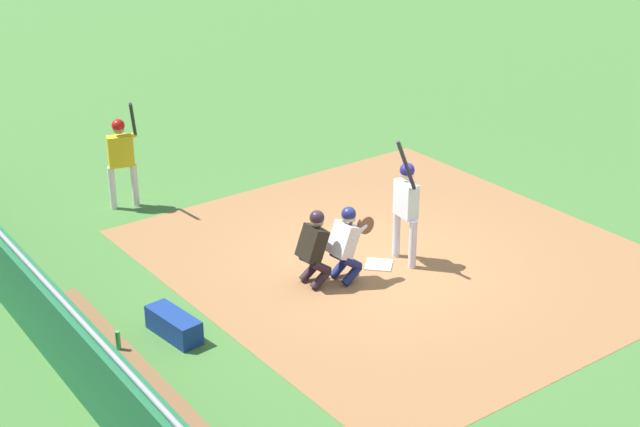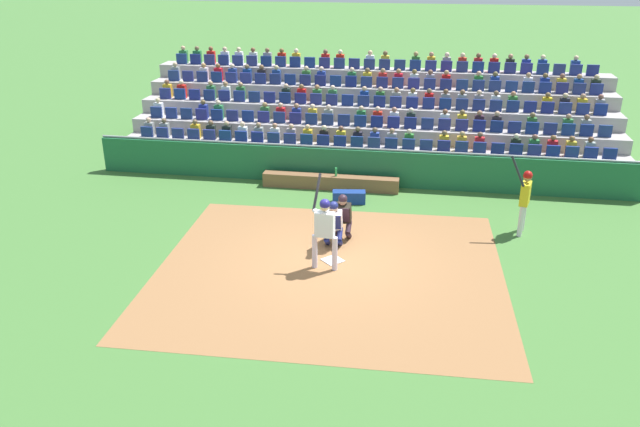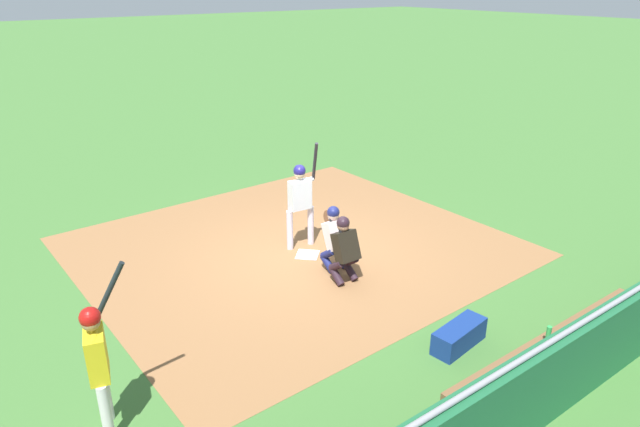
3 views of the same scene
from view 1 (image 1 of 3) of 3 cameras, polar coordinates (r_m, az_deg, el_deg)
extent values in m
plane|color=#3F6F31|center=(16.23, 3.51, -3.09)|extent=(160.00, 160.00, 0.00)
cube|color=#8F623C|center=(16.51, 4.88, -2.62)|extent=(8.39, 7.67, 0.01)
cube|color=white|center=(16.22, 3.51, -3.04)|extent=(0.62, 0.62, 0.02)
cylinder|color=silver|center=(16.38, 4.56, -1.19)|extent=(0.14, 0.14, 0.85)
cylinder|color=silver|center=(16.02, 5.52, -1.84)|extent=(0.14, 0.14, 0.85)
cube|color=silver|center=(15.90, 5.13, 0.86)|extent=(0.47, 0.26, 0.60)
sphere|color=#CDAE8A|center=(15.73, 5.19, 2.37)|extent=(0.22, 0.22, 0.22)
sphere|color=navy|center=(15.71, 5.20, 2.58)|extent=(0.25, 0.25, 0.25)
cylinder|color=silver|center=(15.74, 5.20, 1.74)|extent=(0.49, 0.19, 0.14)
cylinder|color=silver|center=(15.60, 5.57, 1.52)|extent=(0.18, 0.16, 0.13)
cylinder|color=#222028|center=(15.35, 5.13, 2.88)|extent=(0.20, 0.35, 0.84)
sphere|color=black|center=(15.54, 5.60, 1.52)|extent=(0.06, 0.06, 0.06)
cylinder|color=navy|center=(15.79, 1.17, -3.24)|extent=(0.15, 0.39, 0.34)
cylinder|color=navy|center=(15.69, 1.18, -2.53)|extent=(0.15, 0.39, 0.33)
cylinder|color=navy|center=(15.56, 1.90, -3.67)|extent=(0.15, 0.39, 0.34)
cylinder|color=navy|center=(15.46, 1.91, -2.95)|extent=(0.15, 0.39, 0.33)
cube|color=silver|center=(15.39, 1.41, -1.57)|extent=(0.44, 0.44, 0.60)
cube|color=navy|center=(15.45, 1.76, -1.46)|extent=(0.39, 0.23, 0.45)
sphere|color=#CBA18E|center=(15.29, 1.71, -0.24)|extent=(0.22, 0.22, 0.22)
cube|color=black|center=(15.29, 1.71, -0.24)|extent=(0.20, 0.12, 0.20)
sphere|color=navy|center=(15.26, 1.72, -0.03)|extent=(0.24, 0.24, 0.24)
cylinder|color=brown|center=(15.41, 2.71, -0.68)|extent=(0.08, 0.30, 0.30)
cylinder|color=silver|center=(15.32, 2.28, -1.11)|extent=(0.17, 0.40, 0.22)
cylinder|color=#2C1B26|center=(15.66, -0.62, -3.47)|extent=(0.15, 0.39, 0.34)
cylinder|color=#2C1B26|center=(15.56, -0.62, -2.75)|extent=(0.15, 0.38, 0.33)
cylinder|color=#2C1B26|center=(15.42, 0.04, -3.93)|extent=(0.15, 0.39, 0.34)
cylinder|color=#2C1B26|center=(15.32, 0.04, -3.20)|extent=(0.15, 0.38, 0.33)
cube|color=black|center=(15.25, -0.47, -1.80)|extent=(0.43, 0.42, 0.60)
cube|color=#2C1B26|center=(15.31, -0.09, -1.69)|extent=(0.38, 0.21, 0.45)
sphere|color=#A07059|center=(15.14, -0.18, -0.46)|extent=(0.22, 0.22, 0.22)
cube|color=black|center=(15.14, -0.18, -0.46)|extent=(0.20, 0.11, 0.20)
sphere|color=#2C1B26|center=(15.12, -0.18, -0.25)|extent=(0.24, 0.24, 0.24)
cube|color=#1D6039|center=(13.62, -15.21, -6.82)|extent=(17.44, 0.24, 1.17)
cylinder|color=gray|center=(13.32, -15.50, -4.51)|extent=(17.44, 0.07, 0.07)
cube|color=brown|center=(13.30, -11.54, -9.07)|extent=(4.34, 0.40, 0.44)
cylinder|color=green|center=(13.26, -11.90, -7.38)|extent=(0.07, 0.07, 0.27)
cube|color=navy|center=(14.27, -8.67, -6.56)|extent=(1.02, 0.49, 0.37)
cylinder|color=silver|center=(18.64, -12.23, 1.50)|extent=(0.16, 0.16, 0.84)
cylinder|color=silver|center=(18.69, -10.94, 1.67)|extent=(0.16, 0.16, 0.84)
cube|color=gold|center=(18.41, -11.76, 3.65)|extent=(0.34, 0.51, 0.60)
sphere|color=#A48154|center=(18.27, -11.88, 4.97)|extent=(0.22, 0.22, 0.22)
sphere|color=#B21310|center=(18.25, -11.89, 5.14)|extent=(0.24, 0.24, 0.24)
cylinder|color=gold|center=(18.30, -11.66, 4.48)|extent=(0.26, 0.49, 0.14)
cylinder|color=gold|center=(18.33, -11.08, 4.55)|extent=(0.17, 0.18, 0.13)
cylinder|color=black|center=(18.01, -11.05, 5.50)|extent=(0.42, 0.28, 0.75)
sphere|color=black|center=(18.30, -10.90, 4.62)|extent=(0.06, 0.06, 0.06)
camera|label=2|loc=(26.30, 26.75, 20.95)|focal=35.31mm
camera|label=3|loc=(17.32, -33.33, 12.96)|focal=31.74mm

